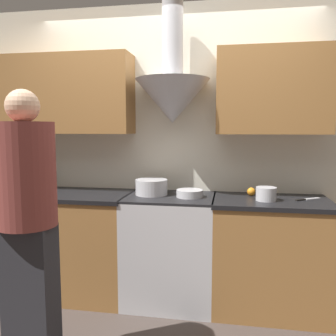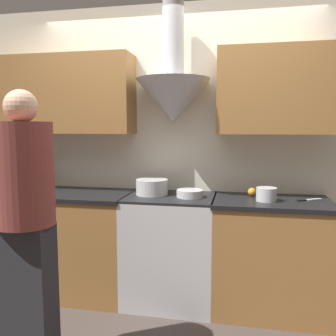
{
  "view_description": "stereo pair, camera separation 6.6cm",
  "coord_description": "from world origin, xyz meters",
  "px_view_note": "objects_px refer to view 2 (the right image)",
  "views": [
    {
      "loc": [
        0.49,
        -2.59,
        1.5
      ],
      "look_at": [
        0.0,
        0.23,
        1.18
      ],
      "focal_mm": 38.0,
      "sensor_mm": 36.0,
      "label": 1
    },
    {
      "loc": [
        0.56,
        -2.58,
        1.5
      ],
      "look_at": [
        0.0,
        0.23,
        1.18
      ],
      "focal_mm": 38.0,
      "sensor_mm": 36.0,
      "label": 2
    }
  ],
  "objects_px": {
    "mixing_bowl": "(190,193)",
    "person_foreground_left": "(26,219)",
    "wine_bottle_3": "(19,176)",
    "wine_bottle_1": "(0,174)",
    "stove_range": "(170,248)",
    "wine_bottle_4": "(26,176)",
    "orange_fruit": "(252,192)",
    "saucepan": "(266,194)",
    "stock_pot": "(152,187)",
    "wine_bottle_2": "(10,176)"
  },
  "relations": [
    {
      "from": "stove_range",
      "to": "wine_bottle_4",
      "type": "distance_m",
      "value": 1.49
    },
    {
      "from": "wine_bottle_2",
      "to": "wine_bottle_3",
      "type": "height_order",
      "value": "wine_bottle_3"
    },
    {
      "from": "wine_bottle_1",
      "to": "wine_bottle_2",
      "type": "distance_m",
      "value": 0.1
    },
    {
      "from": "mixing_bowl",
      "to": "wine_bottle_4",
      "type": "bearing_deg",
      "value": 178.34
    },
    {
      "from": "wine_bottle_1",
      "to": "wine_bottle_4",
      "type": "relative_size",
      "value": 1.06
    },
    {
      "from": "wine_bottle_3",
      "to": "stock_pot",
      "type": "relative_size",
      "value": 1.23
    },
    {
      "from": "wine_bottle_2",
      "to": "orange_fruit",
      "type": "bearing_deg",
      "value": 2.31
    },
    {
      "from": "wine_bottle_2",
      "to": "wine_bottle_3",
      "type": "distance_m",
      "value": 0.1
    },
    {
      "from": "wine_bottle_4",
      "to": "saucepan",
      "type": "distance_m",
      "value": 2.15
    },
    {
      "from": "stove_range",
      "to": "mixing_bowl",
      "type": "height_order",
      "value": "mixing_bowl"
    },
    {
      "from": "wine_bottle_4",
      "to": "saucepan",
      "type": "height_order",
      "value": "wine_bottle_4"
    },
    {
      "from": "wine_bottle_3",
      "to": "stock_pot",
      "type": "distance_m",
      "value": 1.28
    },
    {
      "from": "wine_bottle_1",
      "to": "wine_bottle_2",
      "type": "bearing_deg",
      "value": 12.08
    },
    {
      "from": "stove_range",
      "to": "wine_bottle_1",
      "type": "bearing_deg",
      "value": 179.15
    },
    {
      "from": "wine_bottle_3",
      "to": "mixing_bowl",
      "type": "relative_size",
      "value": 1.53
    },
    {
      "from": "wine_bottle_2",
      "to": "wine_bottle_4",
      "type": "bearing_deg",
      "value": -5.84
    },
    {
      "from": "stock_pot",
      "to": "orange_fruit",
      "type": "bearing_deg",
      "value": 6.69
    },
    {
      "from": "stove_range",
      "to": "wine_bottle_4",
      "type": "relative_size",
      "value": 2.9
    },
    {
      "from": "wine_bottle_2",
      "to": "stock_pot",
      "type": "xyz_separation_m",
      "value": [
        1.37,
        -0.01,
        -0.06
      ]
    },
    {
      "from": "orange_fruit",
      "to": "person_foreground_left",
      "type": "xyz_separation_m",
      "value": [
        -1.37,
        -1.16,
        -0.01
      ]
    },
    {
      "from": "wine_bottle_3",
      "to": "mixing_bowl",
      "type": "distance_m",
      "value": 1.62
    },
    {
      "from": "stove_range",
      "to": "mixing_bowl",
      "type": "distance_m",
      "value": 0.52
    },
    {
      "from": "wine_bottle_2",
      "to": "mixing_bowl",
      "type": "relative_size",
      "value": 1.48
    },
    {
      "from": "orange_fruit",
      "to": "saucepan",
      "type": "bearing_deg",
      "value": -61.83
    },
    {
      "from": "stock_pot",
      "to": "person_foreground_left",
      "type": "bearing_deg",
      "value": -116.31
    },
    {
      "from": "wine_bottle_1",
      "to": "wine_bottle_2",
      "type": "relative_size",
      "value": 1.03
    },
    {
      "from": "wine_bottle_4",
      "to": "stock_pot",
      "type": "height_order",
      "value": "wine_bottle_4"
    },
    {
      "from": "wine_bottle_2",
      "to": "orange_fruit",
      "type": "xyz_separation_m",
      "value": [
        2.22,
        0.09,
        -0.09
      ]
    },
    {
      "from": "wine_bottle_4",
      "to": "wine_bottle_2",
      "type": "bearing_deg",
      "value": 174.16
    },
    {
      "from": "wine_bottle_4",
      "to": "stove_range",
      "type": "bearing_deg",
      "value": -1.09
    },
    {
      "from": "stock_pot",
      "to": "saucepan",
      "type": "bearing_deg",
      "value": -5.65
    },
    {
      "from": "stock_pot",
      "to": "orange_fruit",
      "type": "distance_m",
      "value": 0.85
    },
    {
      "from": "mixing_bowl",
      "to": "person_foreground_left",
      "type": "bearing_deg",
      "value": -130.58
    },
    {
      "from": "orange_fruit",
      "to": "wine_bottle_1",
      "type": "bearing_deg",
      "value": -177.28
    },
    {
      "from": "stove_range",
      "to": "wine_bottle_1",
      "type": "relative_size",
      "value": 2.74
    },
    {
      "from": "wine_bottle_3",
      "to": "wine_bottle_1",
      "type": "bearing_deg",
      "value": -177.19
    },
    {
      "from": "wine_bottle_4",
      "to": "person_foreground_left",
      "type": "distance_m",
      "value": 1.25
    },
    {
      "from": "wine_bottle_1",
      "to": "wine_bottle_2",
      "type": "height_order",
      "value": "wine_bottle_1"
    },
    {
      "from": "stove_range",
      "to": "mixing_bowl",
      "type": "bearing_deg",
      "value": -6.24
    },
    {
      "from": "mixing_bowl",
      "to": "wine_bottle_2",
      "type": "bearing_deg",
      "value": 177.9
    },
    {
      "from": "stove_range",
      "to": "person_foreground_left",
      "type": "height_order",
      "value": "person_foreground_left"
    },
    {
      "from": "orange_fruit",
      "to": "saucepan",
      "type": "xyz_separation_m",
      "value": [
        0.1,
        -0.19,
        0.02
      ]
    },
    {
      "from": "orange_fruit",
      "to": "person_foreground_left",
      "type": "relative_size",
      "value": 0.04
    },
    {
      "from": "stove_range",
      "to": "person_foreground_left",
      "type": "relative_size",
      "value": 0.54
    },
    {
      "from": "wine_bottle_3",
      "to": "person_foreground_left",
      "type": "distance_m",
      "value": 1.3
    },
    {
      "from": "stove_range",
      "to": "person_foreground_left",
      "type": "xyz_separation_m",
      "value": [
        -0.69,
        -1.02,
        0.48
      ]
    },
    {
      "from": "mixing_bowl",
      "to": "stove_range",
      "type": "bearing_deg",
      "value": 173.76
    },
    {
      "from": "wine_bottle_1",
      "to": "wine_bottle_4",
      "type": "bearing_deg",
      "value": 0.34
    },
    {
      "from": "wine_bottle_4",
      "to": "saucepan",
      "type": "xyz_separation_m",
      "value": [
        2.14,
        -0.09,
        -0.08
      ]
    },
    {
      "from": "wine_bottle_2",
      "to": "mixing_bowl",
      "type": "xyz_separation_m",
      "value": [
        1.71,
        -0.06,
        -0.1
      ]
    }
  ]
}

